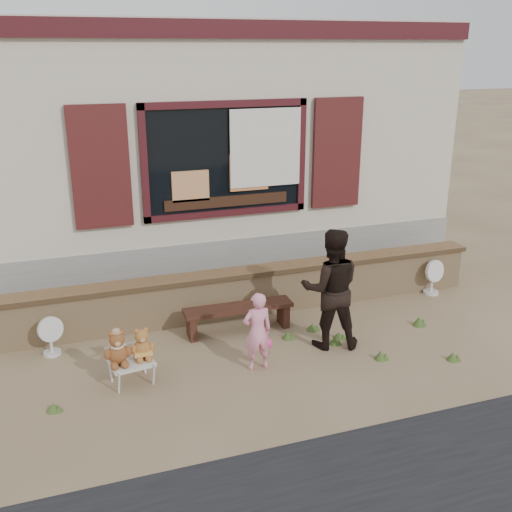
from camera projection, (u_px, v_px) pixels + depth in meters
name	position (u px, v px, depth m)	size (l,w,h in m)	color
ground	(271.00, 344.00, 7.71)	(80.00, 80.00, 0.00)	brown
shopfront	(187.00, 139.00, 11.06)	(8.04, 5.13, 4.00)	#BEB499
brick_wall	(247.00, 291.00, 8.49)	(7.10, 0.36, 0.67)	tan
bench	(238.00, 313.00, 7.96)	(1.47, 0.33, 0.37)	black
folding_chair	(131.00, 363.00, 6.73)	(0.53, 0.48, 0.29)	beige
teddy_bear_left	(117.00, 347.00, 6.59)	(0.30, 0.26, 0.41)	brown
teddy_bear_right	(142.00, 343.00, 6.72)	(0.27, 0.24, 0.37)	brown
child	(257.00, 331.00, 6.97)	(0.35, 0.23, 0.97)	pink
adult	(331.00, 289.00, 7.43)	(0.75, 0.59, 1.55)	black
fan_left	(50.00, 336.00, 7.36)	(0.33, 0.22, 0.51)	silver
fan_right	(432.00, 277.00, 9.19)	(0.36, 0.23, 0.56)	silver
grass_tufts	(336.00, 343.00, 7.62)	(4.95, 1.47, 0.13)	#3C5522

